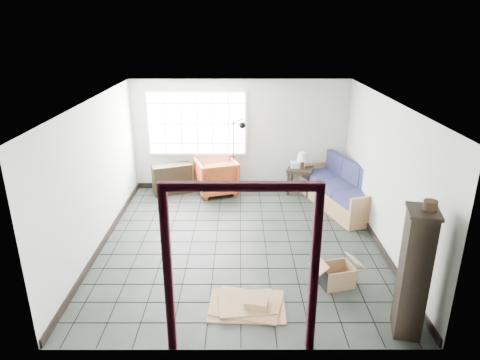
{
  "coord_description": "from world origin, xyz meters",
  "views": [
    {
      "loc": [
        -0.02,
        -6.97,
        3.81
      ],
      "look_at": [
        -0.01,
        0.3,
        1.1
      ],
      "focal_mm": 32.0,
      "sensor_mm": 36.0,
      "label": 1
    }
  ],
  "objects_px": {
    "armchair": "(216,175)",
    "side_table": "(300,172)",
    "tall_shelf": "(414,272)",
    "futon_sofa": "(343,191)"
  },
  "relations": [
    {
      "from": "futon_sofa",
      "to": "armchair",
      "type": "relative_size",
      "value": 2.61
    },
    {
      "from": "armchair",
      "to": "side_table",
      "type": "xyz_separation_m",
      "value": [
        1.96,
        0.0,
        0.05
      ]
    },
    {
      "from": "futon_sofa",
      "to": "tall_shelf",
      "type": "distance_m",
      "value": 4.05
    },
    {
      "from": "armchair",
      "to": "tall_shelf",
      "type": "xyz_separation_m",
      "value": [
        2.71,
        -4.8,
        0.43
      ]
    },
    {
      "from": "armchair",
      "to": "side_table",
      "type": "distance_m",
      "value": 1.96
    },
    {
      "from": "side_table",
      "to": "armchair",
      "type": "bearing_deg",
      "value": -180.0
    },
    {
      "from": "side_table",
      "to": "tall_shelf",
      "type": "relative_size",
      "value": 0.41
    },
    {
      "from": "armchair",
      "to": "side_table",
      "type": "height_order",
      "value": "armchair"
    },
    {
      "from": "futon_sofa",
      "to": "side_table",
      "type": "relative_size",
      "value": 3.38
    },
    {
      "from": "side_table",
      "to": "futon_sofa",
      "type": "bearing_deg",
      "value": -43.54
    }
  ]
}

